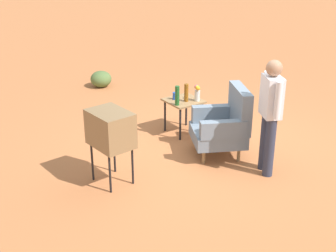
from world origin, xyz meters
TOP-DOWN VIEW (x-y plane):
  - ground_plane at (0.00, 0.00)m, footprint 60.00×60.00m
  - armchair at (0.27, 0.01)m, footprint 1.03×1.04m
  - side_table at (-0.76, -0.02)m, footprint 0.56×0.56m
  - tv_on_stand at (0.08, -1.80)m, footprint 0.64×0.50m
  - person_standing at (1.04, 0.13)m, footprint 0.52×0.36m
  - bottle_wine_green at (-0.62, -0.25)m, footprint 0.07×0.07m
  - bottle_tall_amber at (-0.68, -0.02)m, footprint 0.07×0.07m
  - soda_can_blue at (-0.86, -0.13)m, footprint 0.07×0.07m
  - flower_vase at (-0.60, 0.14)m, footprint 0.15×0.10m
  - shrub_mid at (-3.79, -0.06)m, footprint 0.46×0.46m

SIDE VIEW (x-z plane):
  - ground_plane at x=0.00m, z-range 0.00..0.00m
  - shrub_mid at x=-3.79m, z-range 0.00..0.35m
  - armchair at x=0.27m, z-range -0.03..1.03m
  - side_table at x=-0.76m, z-range 0.21..0.79m
  - soda_can_blue at x=-0.86m, z-range 0.58..0.71m
  - flower_vase at x=-0.60m, z-range 0.60..0.86m
  - bottle_tall_amber at x=-0.68m, z-range 0.58..0.88m
  - bottle_wine_green at x=-0.62m, z-range 0.58..0.90m
  - tv_on_stand at x=0.08m, z-range 0.27..1.30m
  - person_standing at x=1.04m, z-range 0.12..1.76m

